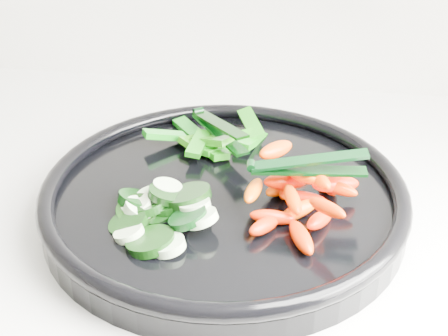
# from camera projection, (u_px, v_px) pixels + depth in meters

# --- Properties ---
(veggie_tray) EXTENTS (0.45, 0.45, 0.04)m
(veggie_tray) POSITION_uv_depth(u_px,v_px,m) (224.00, 197.00, 0.64)
(veggie_tray) COLOR black
(veggie_tray) RESTS_ON counter
(cucumber_pile) EXTENTS (0.12, 0.12, 0.04)m
(cucumber_pile) POSITION_uv_depth(u_px,v_px,m) (157.00, 210.00, 0.60)
(cucumber_pile) COLOR black
(cucumber_pile) RESTS_ON veggie_tray
(carrot_pile) EXTENTS (0.12, 0.16, 0.05)m
(carrot_pile) POSITION_uv_depth(u_px,v_px,m) (301.00, 192.00, 0.61)
(carrot_pile) COLOR #FF5A00
(carrot_pile) RESTS_ON veggie_tray
(pepper_pile) EXTENTS (0.14, 0.12, 0.04)m
(pepper_pile) POSITION_uv_depth(u_px,v_px,m) (215.00, 140.00, 0.72)
(pepper_pile) COLOR #136009
(pepper_pile) RESTS_ON veggie_tray
(tong_carrot) EXTENTS (0.11, 0.03, 0.02)m
(tong_carrot) POSITION_uv_depth(u_px,v_px,m) (305.00, 166.00, 0.59)
(tong_carrot) COLOR black
(tong_carrot) RESTS_ON carrot_pile
(tong_pepper) EXTENTS (0.08, 0.10, 0.02)m
(tong_pepper) POSITION_uv_depth(u_px,v_px,m) (218.00, 128.00, 0.71)
(tong_pepper) COLOR black
(tong_pepper) RESTS_ON pepper_pile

